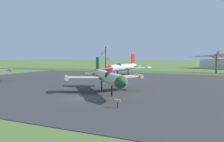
% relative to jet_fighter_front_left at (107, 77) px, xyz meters
% --- Properties ---
extents(ground_plane, '(600.00, 600.00, 0.00)m').
position_rel_jet_fighter_front_left_xyz_m(ground_plane, '(-0.88, -4.15, -2.22)').
color(ground_plane, '#4C6B33').
extents(asphalt_apron, '(75.73, 50.53, 0.05)m').
position_rel_jet_fighter_front_left_xyz_m(asphalt_apron, '(-0.88, 11.01, -2.19)').
color(asphalt_apron, '#333335').
rests_on(asphalt_apron, ground).
extents(grass_verge_strip, '(135.73, 12.00, 0.06)m').
position_rel_jet_fighter_front_left_xyz_m(grass_verge_strip, '(-0.88, 42.28, -2.19)').
color(grass_verge_strip, '#3B542B').
rests_on(grass_verge_strip, ground).
extents(jet_fighter_front_left, '(11.68, 13.47, 4.81)m').
position_rel_jet_fighter_front_left_xyz_m(jet_fighter_front_left, '(0.00, 0.00, 0.00)').
color(jet_fighter_front_left, '#B7B293').
rests_on(jet_fighter_front_left, ground).
extents(info_placard_front_left, '(0.64, 0.34, 0.93)m').
position_rel_jet_fighter_front_left_xyz_m(info_placard_front_left, '(4.58, -7.43, -1.61)').
color(info_placard_front_left, black).
rests_on(info_placard_front_left, ground).
extents(jet_fighter_front_right, '(12.06, 16.76, 5.62)m').
position_rel_jet_fighter_front_left_xyz_m(jet_fighter_front_right, '(-6.99, 24.02, 0.11)').
color(jet_fighter_front_right, silver).
rests_on(jet_fighter_front_right, ground).
extents(info_placard_front_right, '(0.67, 0.44, 0.90)m').
position_rel_jet_fighter_front_left_xyz_m(info_placard_front_right, '(-7.59, 16.18, -1.63)').
color(info_placard_front_right, black).
rests_on(info_placard_front_right, ground).
extents(bare_tree_far_left, '(2.84, 3.04, 8.42)m').
position_rel_jet_fighter_front_left_xyz_m(bare_tree_far_left, '(-21.15, 43.81, 2.21)').
color(bare_tree_far_left, brown).
rests_on(bare_tree_far_left, ground).
extents(bare_tree_left_of_center, '(3.54, 3.09, 6.70)m').
position_rel_jet_fighter_front_left_xyz_m(bare_tree_left_of_center, '(14.68, 44.97, 1.14)').
color(bare_tree_left_of_center, brown).
rests_on(bare_tree_left_of_center, ground).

